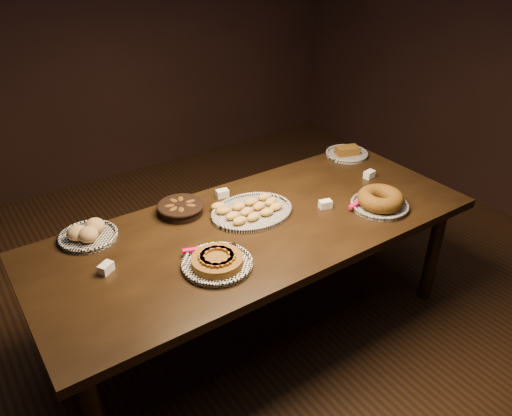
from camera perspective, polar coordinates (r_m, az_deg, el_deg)
ground at (r=3.14m, az=0.18°, el=-13.52°), size 5.00×5.00×0.00m
buffet_table at (r=2.72m, az=0.20°, el=-3.19°), size 2.40×1.00×0.75m
apple_tart_plate at (r=2.37m, az=-4.47°, el=-6.17°), size 0.34×0.34×0.06m
madeleine_platter at (r=2.76m, az=-0.57°, el=-0.28°), size 0.47×0.38×0.05m
bundt_cake_plate at (r=2.89m, az=14.00°, el=0.82°), size 0.35×0.34×0.10m
croissant_basket at (r=2.79m, az=-8.61°, el=0.05°), size 0.29×0.29×0.07m
bread_roll_plate at (r=2.68m, az=-18.70°, el=-2.79°), size 0.30×0.30×0.09m
loaf_plate at (r=3.50m, az=10.35°, el=6.20°), size 0.29×0.29×0.07m
tent_cards at (r=2.72m, az=-0.07°, el=-0.70°), size 1.79×0.52×0.04m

